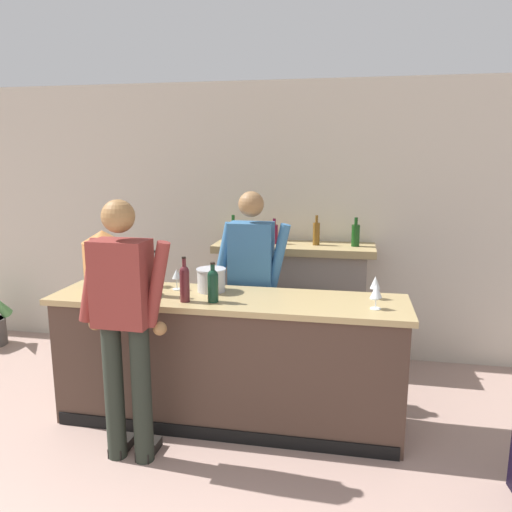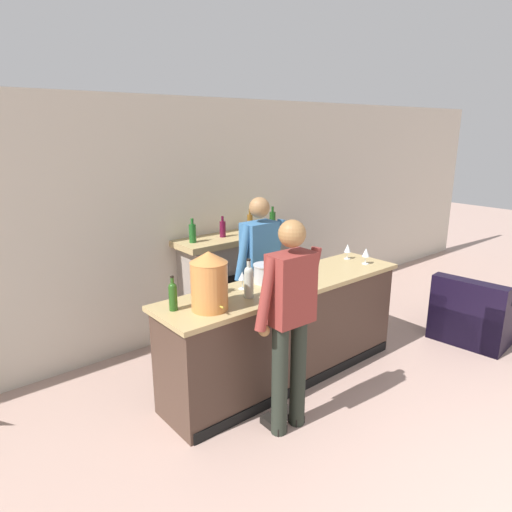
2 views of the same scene
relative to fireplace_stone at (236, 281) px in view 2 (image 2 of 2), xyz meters
The scene contains 17 objects.
wall_back_panel 0.91m from the fireplace_stone, 148.53° to the left, with size 12.00×0.07×2.75m.
bar_counter 1.32m from the fireplace_stone, 105.55° to the right, with size 2.66×0.66×1.00m.
fireplace_stone is the anchor object (origin of this frame).
armchair_black 2.84m from the fireplace_stone, 46.75° to the right, with size 0.87×0.89×0.78m.
person_customer 2.10m from the fireplace_stone, 115.49° to the right, with size 0.66×0.31×1.77m.
person_bartender 0.89m from the fireplace_stone, 109.49° to the right, with size 0.66×0.30×1.75m.
copper_dispenser 1.97m from the fireplace_stone, 133.67° to the right, with size 0.30×0.34×0.49m.
ice_bucket_steel 1.34m from the fireplace_stone, 114.30° to the right, with size 0.23×0.23×0.18m.
wine_bottle_riesling_slim 1.56m from the fireplace_stone, 106.58° to the right, with size 0.08×0.08×0.29m.
wine_bottle_chardonnay_pale 1.99m from the fireplace_stone, 142.33° to the right, with size 0.07×0.07×0.29m.
wine_bottle_burgundy_dark 1.70m from the fireplace_stone, 123.20° to the right, with size 0.08×0.08×0.35m.
wine_bottle_rose_blush 1.68m from the fireplace_stone, 136.34° to the right, with size 0.08×0.08×0.34m.
wine_bottle_port_short 1.66m from the fireplace_stone, 113.32° to the right, with size 0.07×0.07×0.33m.
wine_glass_back_row 1.62m from the fireplace_stone, 62.20° to the right, with size 0.08×0.08×0.17m.
wine_glass_by_dispenser 1.42m from the fireplace_stone, 56.97° to the right, with size 0.07×0.07×0.17m.
wine_glass_front_right 1.48m from the fireplace_stone, 124.75° to the right, with size 0.07×0.07×0.16m.
wine_glass_mid_counter 1.54m from the fireplace_stone, 132.24° to the right, with size 0.09×0.09×0.17m.
Camera 2 is at (-2.77, 0.05, 2.42)m, focal length 32.00 mm.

